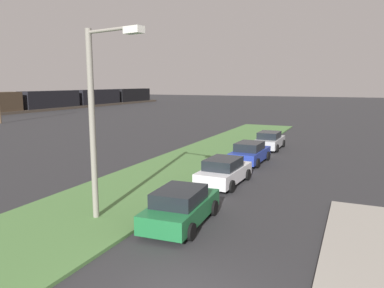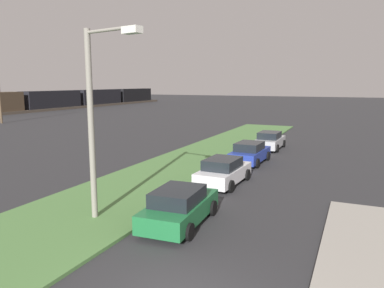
{
  "view_description": "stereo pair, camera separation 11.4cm",
  "coord_description": "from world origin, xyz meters",
  "views": [
    {
      "loc": [
        -7.6,
        -3.67,
        5.48
      ],
      "look_at": [
        17.32,
        7.34,
        1.01
      ],
      "focal_mm": 34.88,
      "sensor_mm": 36.0,
      "label": 1
    },
    {
      "loc": [
        -7.56,
        -3.77,
        5.48
      ],
      "look_at": [
        17.32,
        7.34,
        1.01
      ],
      "focal_mm": 34.88,
      "sensor_mm": 36.0,
      "label": 2
    }
  ],
  "objects": [
    {
      "name": "parked_car_white",
      "position": [
        11.21,
        2.74,
        0.72
      ],
      "size": [
        4.36,
        2.14,
        1.47
      ],
      "rotation": [
        0.0,
        0.0,
        -0.03
      ],
      "color": "silver",
      "rests_on": "ground"
    },
    {
      "name": "parked_car_green",
      "position": [
        4.97,
        2.36,
        0.72
      ],
      "size": [
        4.39,
        2.2,
        1.47
      ],
      "rotation": [
        0.0,
        0.0,
        0.05
      ],
      "color": "#1E6B38",
      "rests_on": "ground"
    },
    {
      "name": "parked_car_silver",
      "position": [
        23.23,
        2.86,
        0.72
      ],
      "size": [
        4.31,
        2.04,
        1.47
      ],
      "rotation": [
        0.0,
        0.0,
        -0.01
      ],
      "color": "#B2B5BA",
      "rests_on": "ground"
    },
    {
      "name": "grass_median",
      "position": [
        10.0,
        6.57,
        0.06
      ],
      "size": [
        60.0,
        6.0,
        0.12
      ],
      "primitive_type": "cube",
      "color": "#517F42",
      "rests_on": "ground"
    },
    {
      "name": "streetlight",
      "position": [
        3.95,
        5.38,
        4.39
      ],
      "size": [
        0.9,
        2.84,
        7.5
      ],
      "color": "gray",
      "rests_on": "ground"
    },
    {
      "name": "parked_car_blue",
      "position": [
        17.16,
        2.89,
        0.72
      ],
      "size": [
        4.35,
        2.12,
        1.47
      ],
      "rotation": [
        0.0,
        0.0,
        -0.03
      ],
      "color": "#23389E",
      "rests_on": "ground"
    }
  ]
}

